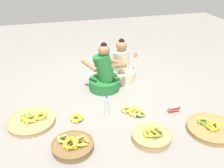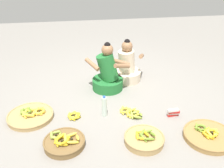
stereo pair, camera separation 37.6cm
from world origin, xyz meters
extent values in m
plane|color=gray|center=(0.00, 0.00, 0.00)|extent=(10.00, 10.00, 0.00)
cylinder|color=#237233|center=(0.00, 0.30, 0.09)|extent=(0.52, 0.52, 0.18)
cylinder|color=#237233|center=(0.00, 0.30, 0.40)|extent=(0.45, 0.39, 0.49)
sphere|color=#9E704C|center=(0.00, 0.30, 0.70)|extent=(0.19, 0.19, 0.19)
sphere|color=black|center=(0.00, 0.30, 0.78)|extent=(0.10, 0.10, 0.10)
cylinder|color=#9E704C|center=(-0.25, 0.26, 0.49)|extent=(0.24, 0.29, 0.16)
cylinder|color=#9E704C|center=(0.21, 0.12, 0.49)|extent=(0.30, 0.22, 0.16)
cylinder|color=beige|center=(0.38, 0.57, 0.09)|extent=(0.52, 0.52, 0.18)
cylinder|color=beige|center=(0.38, 0.57, 0.37)|extent=(0.40, 0.39, 0.40)
sphere|color=#9E704C|center=(0.38, 0.57, 0.65)|extent=(0.19, 0.19, 0.19)
sphere|color=black|center=(0.38, 0.57, 0.72)|extent=(0.10, 0.10, 0.10)
cylinder|color=#9E704C|center=(0.23, 0.36, 0.45)|extent=(0.31, 0.10, 0.16)
cylinder|color=#9E704C|center=(0.64, 0.58, 0.45)|extent=(0.17, 0.31, 0.16)
cylinder|color=#A87F47|center=(1.09, -1.18, 0.03)|extent=(0.63, 0.63, 0.07)
torus|color=#A87F47|center=(1.09, -1.18, 0.07)|extent=(0.64, 0.64, 0.02)
ellipsoid|color=yellow|center=(1.17, -1.19, 0.10)|extent=(0.04, 0.13, 0.09)
ellipsoid|color=yellow|center=(1.15, -1.14, 0.10)|extent=(0.13, 0.10, 0.08)
ellipsoid|color=yellow|center=(1.08, -1.15, 0.10)|extent=(0.11, 0.12, 0.08)
ellipsoid|color=yellow|center=(1.07, -1.21, 0.10)|extent=(0.09, 0.13, 0.08)
ellipsoid|color=yellow|center=(1.15, -1.23, 0.10)|extent=(0.13, 0.10, 0.07)
sphere|color=#382D19|center=(1.12, -1.19, 0.10)|extent=(0.03, 0.03, 0.03)
ellipsoid|color=olive|center=(1.08, -1.07, 0.09)|extent=(0.03, 0.12, 0.06)
ellipsoid|color=olive|center=(1.05, -1.02, 0.09)|extent=(0.12, 0.09, 0.05)
ellipsoid|color=olive|center=(1.03, -1.01, 0.09)|extent=(0.12, 0.03, 0.05)
ellipsoid|color=olive|center=(0.98, -1.05, 0.10)|extent=(0.07, 0.12, 0.08)
ellipsoid|color=olive|center=(0.98, -1.10, 0.09)|extent=(0.10, 0.12, 0.05)
ellipsoid|color=olive|center=(1.01, -1.12, 0.10)|extent=(0.12, 0.07, 0.08)
ellipsoid|color=olive|center=(1.06, -1.11, 0.09)|extent=(0.12, 0.09, 0.07)
sphere|color=#382D19|center=(1.03, -1.07, 0.09)|extent=(0.03, 0.03, 0.03)
ellipsoid|color=gold|center=(1.14, -1.21, 0.09)|extent=(0.05, 0.14, 0.06)
ellipsoid|color=gold|center=(1.10, -1.15, 0.10)|extent=(0.14, 0.08, 0.07)
ellipsoid|color=gold|center=(1.05, -1.15, 0.10)|extent=(0.14, 0.09, 0.09)
ellipsoid|color=gold|center=(1.02, -1.22, 0.09)|extent=(0.06, 0.15, 0.06)
ellipsoid|color=gold|center=(1.05, -1.26, 0.10)|extent=(0.14, 0.10, 0.07)
ellipsoid|color=gold|center=(1.12, -1.25, 0.09)|extent=(0.13, 0.11, 0.07)
sphere|color=#382D19|center=(1.08, -1.20, 0.09)|extent=(0.03, 0.03, 0.03)
cylinder|color=brown|center=(-0.71, -1.05, 0.04)|extent=(0.50, 0.50, 0.08)
torus|color=brown|center=(-0.71, -1.05, 0.08)|extent=(0.51, 0.51, 0.02)
ellipsoid|color=yellow|center=(-0.55, -1.05, 0.11)|extent=(0.06, 0.17, 0.08)
ellipsoid|color=yellow|center=(-0.63, -0.99, 0.11)|extent=(0.17, 0.06, 0.07)
ellipsoid|color=yellow|center=(-0.69, -1.07, 0.12)|extent=(0.05, 0.16, 0.10)
ellipsoid|color=yellow|center=(-0.61, -1.13, 0.11)|extent=(0.17, 0.07, 0.08)
sphere|color=#382D19|center=(-0.62, -1.06, 0.11)|extent=(0.03, 0.03, 0.03)
ellipsoid|color=#9EB747|center=(-0.76, -0.96, 0.11)|extent=(0.04, 0.12, 0.06)
ellipsoid|color=#9EB747|center=(-0.81, -0.90, 0.11)|extent=(0.12, 0.04, 0.06)
ellipsoid|color=#9EB747|center=(-0.86, -0.96, 0.11)|extent=(0.04, 0.12, 0.07)
ellipsoid|color=#9EB747|center=(-0.82, -1.01, 0.10)|extent=(0.12, 0.05, 0.05)
sphere|color=#382D19|center=(-0.81, -0.96, 0.11)|extent=(0.03, 0.03, 0.03)
ellipsoid|color=gold|center=(-0.67, -1.09, 0.12)|extent=(0.07, 0.16, 0.10)
ellipsoid|color=gold|center=(-0.69, -1.03, 0.11)|extent=(0.15, 0.13, 0.08)
ellipsoid|color=gold|center=(-0.76, -1.02, 0.12)|extent=(0.16, 0.10, 0.09)
ellipsoid|color=gold|center=(-0.79, -1.04, 0.11)|extent=(0.12, 0.15, 0.08)
ellipsoid|color=gold|center=(-0.80, -1.10, 0.11)|extent=(0.08, 0.16, 0.06)
ellipsoid|color=gold|center=(-0.73, -1.15, 0.11)|extent=(0.16, 0.04, 0.08)
ellipsoid|color=gold|center=(-0.69, -1.13, 0.12)|extent=(0.14, 0.13, 0.10)
sphere|color=#382D19|center=(-0.73, -1.08, 0.11)|extent=(0.04, 0.04, 0.04)
cylinder|color=tan|center=(-1.20, -0.40, 0.03)|extent=(0.64, 0.64, 0.06)
torus|color=tan|center=(-1.20, -0.40, 0.06)|extent=(0.65, 0.65, 0.02)
ellipsoid|color=yellow|center=(-1.01, -0.37, 0.09)|extent=(0.04, 0.13, 0.08)
ellipsoid|color=yellow|center=(-1.03, -0.33, 0.09)|extent=(0.12, 0.11, 0.08)
ellipsoid|color=yellow|center=(-1.07, -0.32, 0.09)|extent=(0.13, 0.04, 0.09)
ellipsoid|color=yellow|center=(-1.12, -0.35, 0.09)|extent=(0.09, 0.13, 0.08)
ellipsoid|color=yellow|center=(-1.12, -0.39, 0.09)|extent=(0.08, 0.13, 0.06)
ellipsoid|color=yellow|center=(-1.08, -0.43, 0.09)|extent=(0.13, 0.06, 0.07)
ellipsoid|color=yellow|center=(-1.03, -0.41, 0.09)|extent=(0.12, 0.12, 0.08)
sphere|color=#382D19|center=(-1.07, -0.37, 0.09)|extent=(0.03, 0.03, 0.03)
ellipsoid|color=olive|center=(-1.20, -0.34, 0.09)|extent=(0.05, 0.13, 0.06)
ellipsoid|color=olive|center=(-1.22, -0.31, 0.09)|extent=(0.11, 0.12, 0.08)
ellipsoid|color=olive|center=(-1.26, -0.29, 0.09)|extent=(0.13, 0.04, 0.08)
ellipsoid|color=olive|center=(-1.31, -0.34, 0.08)|extent=(0.06, 0.13, 0.06)
ellipsoid|color=olive|center=(-1.31, -0.37, 0.09)|extent=(0.07, 0.13, 0.07)
ellipsoid|color=olive|center=(-1.27, -0.41, 0.09)|extent=(0.13, 0.05, 0.07)
ellipsoid|color=olive|center=(-1.22, -0.39, 0.08)|extent=(0.11, 0.12, 0.06)
sphere|color=#382D19|center=(-1.26, -0.35, 0.09)|extent=(0.03, 0.03, 0.03)
ellipsoid|color=yellow|center=(-1.14, -0.40, 0.09)|extent=(0.05, 0.16, 0.07)
ellipsoid|color=yellow|center=(-1.19, -0.34, 0.09)|extent=(0.16, 0.07, 0.08)
ellipsoid|color=yellow|center=(-1.27, -0.38, 0.09)|extent=(0.10, 0.16, 0.07)
ellipsoid|color=yellow|center=(-1.27, -0.43, 0.09)|extent=(0.10, 0.16, 0.08)
ellipsoid|color=yellow|center=(-1.19, -0.47, 0.10)|extent=(0.16, 0.07, 0.10)
sphere|color=#382D19|center=(-1.21, -0.40, 0.09)|extent=(0.04, 0.04, 0.04)
cylinder|color=tan|center=(0.26, -1.13, 0.04)|extent=(0.49, 0.49, 0.09)
torus|color=tan|center=(0.26, -1.13, 0.09)|extent=(0.50, 0.50, 0.02)
ellipsoid|color=olive|center=(0.36, -1.13, 0.12)|extent=(0.07, 0.16, 0.08)
ellipsoid|color=olive|center=(0.30, -1.08, 0.12)|extent=(0.16, 0.05, 0.08)
ellipsoid|color=olive|center=(0.24, -1.10, 0.12)|extent=(0.12, 0.14, 0.08)
ellipsoid|color=olive|center=(0.23, -1.18, 0.12)|extent=(0.10, 0.15, 0.09)
ellipsoid|color=olive|center=(0.31, -1.21, 0.12)|extent=(0.16, 0.06, 0.08)
sphere|color=#382D19|center=(0.30, -1.15, 0.11)|extent=(0.03, 0.03, 0.03)
ellipsoid|color=gold|center=(0.29, -1.12, 0.12)|extent=(0.06, 0.14, 0.07)
ellipsoid|color=gold|center=(0.25, -1.07, 0.11)|extent=(0.14, 0.06, 0.06)
ellipsoid|color=gold|center=(0.17, -1.12, 0.12)|extent=(0.05, 0.14, 0.07)
ellipsoid|color=gold|center=(0.23, -1.19, 0.11)|extent=(0.14, 0.05, 0.06)
sphere|color=#382D19|center=(0.23, -1.13, 0.12)|extent=(0.03, 0.03, 0.03)
ellipsoid|color=yellow|center=(-0.52, -0.47, 0.03)|extent=(0.06, 0.15, 0.08)
ellipsoid|color=yellow|center=(-0.55, -0.42, 0.03)|extent=(0.15, 0.10, 0.08)
ellipsoid|color=yellow|center=(-0.62, -0.42, 0.03)|extent=(0.14, 0.11, 0.07)
ellipsoid|color=yellow|center=(-0.65, -0.48, 0.03)|extent=(0.06, 0.15, 0.07)
ellipsoid|color=yellow|center=(-0.63, -0.53, 0.03)|extent=(0.14, 0.12, 0.07)
ellipsoid|color=yellow|center=(-0.54, -0.53, 0.03)|extent=(0.14, 0.12, 0.07)
sphere|color=#382D19|center=(-0.58, -0.48, 0.03)|extent=(0.03, 0.03, 0.03)
ellipsoid|color=yellow|center=(-0.55, -0.47, 0.03)|extent=(0.05, 0.12, 0.06)
ellipsoid|color=yellow|center=(-0.59, -0.41, 0.02)|extent=(0.12, 0.06, 0.06)
ellipsoid|color=yellow|center=(-0.65, -0.46, 0.03)|extent=(0.05, 0.12, 0.08)
ellipsoid|color=yellow|center=(-0.60, -0.51, 0.03)|extent=(0.12, 0.04, 0.06)
sphere|color=#382D19|center=(-0.60, -0.46, 0.03)|extent=(0.03, 0.03, 0.03)
ellipsoid|color=yellow|center=(0.22, -0.44, 0.03)|extent=(0.07, 0.14, 0.07)
ellipsoid|color=yellow|center=(0.19, -0.40, 0.03)|extent=(0.14, 0.09, 0.06)
ellipsoid|color=yellow|center=(0.14, -0.40, 0.03)|extent=(0.14, 0.08, 0.06)
ellipsoid|color=yellow|center=(0.11, -0.42, 0.03)|extent=(0.10, 0.13, 0.09)
ellipsoid|color=yellow|center=(0.10, -0.47, 0.02)|extent=(0.06, 0.14, 0.06)
ellipsoid|color=yellow|center=(0.16, -0.51, 0.03)|extent=(0.14, 0.04, 0.09)
ellipsoid|color=yellow|center=(0.20, -0.50, 0.03)|extent=(0.13, 0.11, 0.09)
sphere|color=#382D19|center=(0.16, -0.45, 0.03)|extent=(0.03, 0.03, 0.03)
ellipsoid|color=#9EB747|center=(0.36, -0.60, 0.04)|extent=(0.06, 0.15, 0.09)
ellipsoid|color=#9EB747|center=(0.29, -0.52, 0.03)|extent=(0.15, 0.06, 0.06)
ellipsoid|color=#9EB747|center=(0.23, -0.58, 0.03)|extent=(0.05, 0.15, 0.08)
ellipsoid|color=#9EB747|center=(0.30, -0.65, 0.04)|extent=(0.15, 0.05, 0.09)
sphere|color=#382D19|center=(0.29, -0.59, 0.03)|extent=(0.04, 0.04, 0.04)
ellipsoid|color=yellow|center=(0.32, -0.55, 0.03)|extent=(0.06, 0.16, 0.08)
ellipsoid|color=yellow|center=(0.30, -0.49, 0.03)|extent=(0.13, 0.14, 0.09)
ellipsoid|color=yellow|center=(0.25, -0.47, 0.04)|extent=(0.16, 0.04, 0.09)
ellipsoid|color=yellow|center=(0.18, -0.52, 0.03)|extent=(0.07, 0.16, 0.08)
ellipsoid|color=yellow|center=(0.18, -0.56, 0.03)|extent=(0.08, 0.16, 0.08)
ellipsoid|color=yellow|center=(0.23, -0.61, 0.03)|extent=(0.17, 0.07, 0.07)
ellipsoid|color=yellow|center=(0.29, -0.60, 0.03)|extent=(0.15, 0.12, 0.08)
sphere|color=#382D19|center=(0.25, -0.54, 0.03)|extent=(0.03, 0.03, 0.03)
cylinder|color=silver|center=(-0.15, -0.48, 0.15)|extent=(0.07, 0.07, 0.30)
cylinder|color=#2D59B7|center=(-0.15, -0.48, 0.31)|extent=(0.04, 0.04, 0.02)
cube|color=red|center=(0.82, -0.64, 0.01)|extent=(0.16, 0.06, 0.03)
cube|color=white|center=(0.82, -0.64, 0.04)|extent=(0.16, 0.06, 0.03)
cube|color=red|center=(0.82, -0.65, 0.07)|extent=(0.16, 0.06, 0.03)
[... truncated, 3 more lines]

